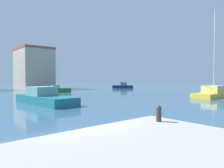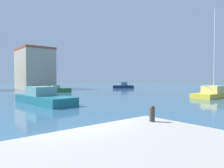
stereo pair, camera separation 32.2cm
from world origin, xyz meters
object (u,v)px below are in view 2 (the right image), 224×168
(motorboat_teal_near_pier, at_px, (43,98))
(motorboat_navy_distant_east, at_px, (124,86))
(sailboat_green_mid_harbor, at_px, (58,90))
(mooring_bollard, at_px, (152,113))
(sailboat_yellow_center_channel, at_px, (214,93))

(motorboat_teal_near_pier, xyz_separation_m, motorboat_navy_distant_east, (27.83, 17.75, -0.08))
(motorboat_teal_near_pier, distance_m, motorboat_navy_distant_east, 33.00)
(sailboat_green_mid_harbor, relative_size, motorboat_teal_near_pier, 0.69)
(mooring_bollard, height_order, motorboat_teal_near_pier, motorboat_teal_near_pier)
(motorboat_navy_distant_east, bearing_deg, sailboat_yellow_center_channel, -105.59)
(sailboat_green_mid_harbor, bearing_deg, mooring_bollard, -108.61)
(sailboat_green_mid_harbor, distance_m, sailboat_yellow_center_channel, 25.84)
(sailboat_yellow_center_channel, relative_size, motorboat_navy_distant_east, 2.40)
(sailboat_green_mid_harbor, bearing_deg, motorboat_teal_near_pier, -119.57)
(sailboat_green_mid_harbor, xyz_separation_m, sailboat_yellow_center_channel, (12.30, -22.72, 0.09))
(motorboat_teal_near_pier, relative_size, motorboat_navy_distant_east, 1.72)
(sailboat_yellow_center_channel, height_order, motorboat_navy_distant_east, sailboat_yellow_center_channel)
(sailboat_green_mid_harbor, distance_m, motorboat_teal_near_pier, 16.88)
(sailboat_green_mid_harbor, height_order, motorboat_navy_distant_east, sailboat_green_mid_harbor)
(sailboat_yellow_center_channel, bearing_deg, mooring_bollard, -161.22)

